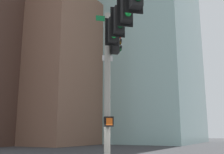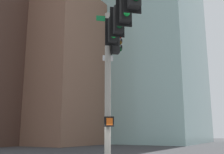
# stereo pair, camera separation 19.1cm
# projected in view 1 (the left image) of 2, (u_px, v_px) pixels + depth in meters

# --- Properties ---
(signal_pole_assembly) EXTENTS (4.07, 3.57, 7.37)m
(signal_pole_assembly) POSITION_uv_depth(u_px,v_px,m) (115.00, 50.00, 10.26)
(signal_pole_assembly) COLOR #9E998C
(signal_pole_assembly) RESTS_ON ground_plane
(building_brick_midblock) EXTENTS (16.98, 15.10, 28.15)m
(building_brick_midblock) POSITION_uv_depth(u_px,v_px,m) (58.00, 70.00, 52.40)
(building_brick_midblock) COLOR #845B47
(building_brick_midblock) RESTS_ON ground_plane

